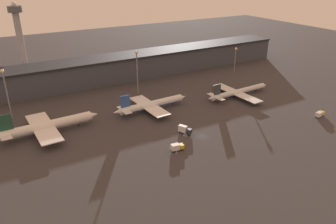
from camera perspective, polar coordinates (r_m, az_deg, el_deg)
name	(u,v)px	position (r m, az deg, el deg)	size (l,w,h in m)	color
ground	(202,136)	(153.07, 5.94, -4.22)	(600.00, 600.00, 0.00)	#383538
terminal_building	(120,67)	(229.34, -8.27, 7.69)	(259.11, 22.00, 16.70)	#3D424C
airplane_0	(47,126)	(163.08, -20.37, -2.31)	(50.39, 35.66, 13.74)	white
airplane_1	(151,105)	(177.68, -2.94, 1.26)	(45.15, 32.07, 11.91)	white
airplane_2	(238,92)	(201.71, 12.14, 3.42)	(47.48, 36.44, 10.80)	silver
service_vehicle_0	(185,129)	(153.95, 2.90, -3.06)	(4.74, 6.80, 3.83)	#282D38
service_vehicle_1	(177,147)	(140.28, 1.56, -6.09)	(5.70, 2.92, 3.16)	gold
service_vehicle_2	(320,114)	(188.27, 24.93, -0.30)	(6.52, 3.53, 2.94)	gold
lamp_post_0	(6,88)	(182.90, -26.42, 3.78)	(1.80, 1.80, 26.17)	slate
lamp_post_1	(137,67)	(199.11, -5.42, 7.82)	(1.80, 1.80, 26.64)	slate
lamp_post_2	(235,57)	(241.30, 11.64, 9.38)	(1.80, 1.80, 19.64)	slate
control_tower	(20,36)	(246.82, -24.44, 12.03)	(9.00, 9.00, 51.35)	#99999E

